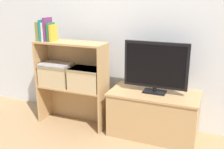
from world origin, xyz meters
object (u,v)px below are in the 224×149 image
at_px(book_olive, 41,31).
at_px(laptop, 56,64).
at_px(storage_basket_right, 86,78).
at_px(book_mustard, 53,33).
at_px(book_ivory, 46,32).
at_px(book_forest, 51,32).
at_px(book_plum, 48,29).
at_px(tv, 156,66).
at_px(book_teal, 44,30).
at_px(tv_stand, 153,113).
at_px(storage_basket_left, 57,74).

relative_size(book_olive, laptop, 0.60).
distance_m(storage_basket_right, laptop, 0.38).
relative_size(book_mustard, laptop, 0.53).
distance_m(book_ivory, book_forest, 0.06).
bearing_deg(book_ivory, book_mustard, 0.00).
height_order(book_plum, book_forest, book_plum).
bearing_deg(tv, book_plum, -174.05).
bearing_deg(storage_basket_right, book_teal, -177.94).
relative_size(book_ivory, storage_basket_right, 0.57).
height_order(tv_stand, storage_basket_left, storage_basket_left).
distance_m(book_olive, book_mustard, 0.16).
bearing_deg(tv, book_olive, -174.48).
relative_size(book_mustard, storage_basket_left, 0.51).
distance_m(book_forest, book_mustard, 0.03).
height_order(book_mustard, storage_basket_right, book_mustard).
bearing_deg(storage_basket_right, book_forest, -177.47).
height_order(book_teal, storage_basket_left, book_teal).
bearing_deg(storage_basket_right, laptop, 180.00).
xyz_separation_m(book_olive, book_plum, (0.09, 0.00, 0.02)).
relative_size(book_teal, laptop, 0.67).
height_order(book_ivory, book_mustard, book_ivory).
bearing_deg(storage_basket_right, book_ivory, -177.82).
bearing_deg(book_forest, book_teal, -180.00).
relative_size(book_olive, storage_basket_left, 0.58).
bearing_deg(book_plum, book_forest, 0.00).
distance_m(book_plum, storage_basket_right, 0.65).
relative_size(tv_stand, book_mustard, 5.10).
height_order(book_plum, storage_basket_right, book_plum).
xyz_separation_m(storage_basket_left, laptop, (0.00, 0.00, 0.11)).
relative_size(book_plum, storage_basket_left, 0.71).
height_order(book_forest, book_mustard, book_forest).
height_order(storage_basket_left, laptop, laptop).
relative_size(tv, book_plum, 2.56).
height_order(book_olive, book_plum, book_plum).
distance_m(tv, book_mustard, 1.11).
bearing_deg(book_plum, tv, 5.95).
height_order(book_ivory, book_plum, book_plum).
height_order(book_forest, storage_basket_left, book_forest).
relative_size(book_teal, storage_basket_right, 0.65).
bearing_deg(storage_basket_left, book_ivory, -169.21).
xyz_separation_m(tv_stand, storage_basket_left, (-1.07, -0.10, 0.33)).
bearing_deg(book_olive, book_mustard, 0.00).
xyz_separation_m(tv_stand, book_plum, (-1.13, -0.12, 0.81)).
relative_size(tv_stand, tv, 1.41).
relative_size(book_ivory, book_forest, 1.01).
xyz_separation_m(book_teal, storage_basket_left, (0.12, 0.02, -0.48)).
bearing_deg(laptop, book_teal, -171.46).
bearing_deg(tv_stand, book_teal, -174.24).
bearing_deg(laptop, book_plum, -164.61).
bearing_deg(book_forest, laptop, 32.36).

